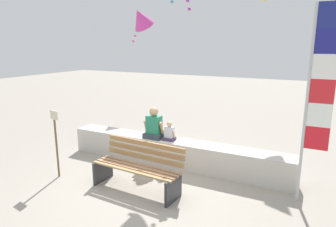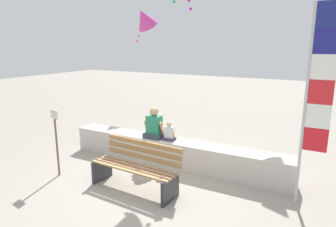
# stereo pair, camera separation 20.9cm
# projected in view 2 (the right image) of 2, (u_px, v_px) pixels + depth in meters

# --- Properties ---
(ground_plane) EXTENTS (40.00, 40.00, 0.00)m
(ground_plane) POSITION_uv_depth(u_px,v_px,m) (149.00, 182.00, 6.02)
(ground_plane) COLOR gray
(seawall_ledge) EXTENTS (5.22, 0.53, 0.58)m
(seawall_ledge) POSITION_uv_depth(u_px,v_px,m) (173.00, 152.00, 6.83)
(seawall_ledge) COLOR beige
(seawall_ledge) RESTS_ON ground
(park_bench) EXTENTS (1.77, 0.71, 0.88)m
(park_bench) POSITION_uv_depth(u_px,v_px,m) (136.00, 167.00, 5.69)
(park_bench) COLOR #9A7E50
(park_bench) RESTS_ON ground
(person_adult) EXTENTS (0.47, 0.35, 0.72)m
(person_adult) POSITION_uv_depth(u_px,v_px,m) (154.00, 126.00, 6.89)
(person_adult) COLOR #293742
(person_adult) RESTS_ON seawall_ledge
(person_child) EXTENTS (0.29, 0.21, 0.44)m
(person_child) POSITION_uv_depth(u_px,v_px,m) (169.00, 133.00, 6.73)
(person_child) COLOR #3B2E4C
(person_child) RESTS_ON seawall_ledge
(flag_banner) EXTENTS (0.41, 0.05, 3.32)m
(flag_banner) POSITION_uv_depth(u_px,v_px,m) (315.00, 91.00, 4.76)
(flag_banner) COLOR #B7B7BC
(flag_banner) RESTS_ON ground
(kite_magenta) EXTENTS (0.91, 1.05, 1.19)m
(kite_magenta) POSITION_uv_depth(u_px,v_px,m) (144.00, 18.00, 9.75)
(kite_magenta) COLOR #DB3D9E
(sign_post) EXTENTS (0.24, 0.07, 1.40)m
(sign_post) POSITION_uv_depth(u_px,v_px,m) (56.00, 137.00, 6.17)
(sign_post) COLOR brown
(sign_post) RESTS_ON ground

